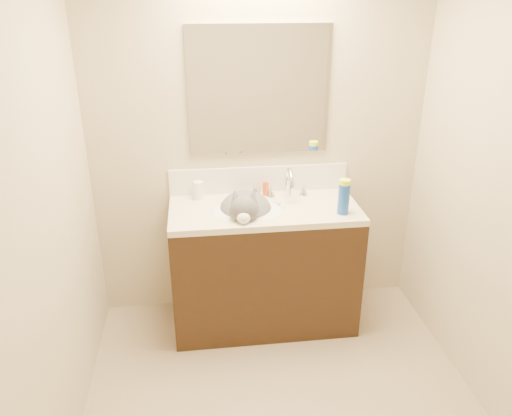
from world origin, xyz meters
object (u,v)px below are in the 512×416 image
object	(u,v)px
faucet	(289,185)
spray_can	(344,199)
basin	(246,220)
amber_bottle	(266,188)
vanity_cabinet	(264,269)
silver_jar	(256,192)
pill_bottle	(198,190)
cat	(246,211)

from	to	relation	value
faucet	spray_can	size ratio (longest dim) A/B	1.46
basin	amber_bottle	size ratio (longest dim) A/B	4.60
amber_bottle	spray_can	world-z (taller)	spray_can
vanity_cabinet	silver_jar	xyz separation A→B (m)	(-0.03, 0.19, 0.48)
basin	spray_can	size ratio (longest dim) A/B	2.35
pill_bottle	silver_jar	world-z (taller)	pill_bottle
cat	pill_bottle	distance (m)	0.36
cat	pill_bottle	bearing A→B (deg)	152.79
pill_bottle	spray_can	bearing A→B (deg)	-21.52
spray_can	silver_jar	bearing A→B (deg)	145.44
pill_bottle	spray_can	world-z (taller)	spray_can
faucet	cat	size ratio (longest dim) A/B	0.57
cat	amber_bottle	world-z (taller)	cat
pill_bottle	amber_bottle	xyz separation A→B (m)	(0.45, 0.00, -0.01)
vanity_cabinet	pill_bottle	world-z (taller)	pill_bottle
silver_jar	pill_bottle	bearing A→B (deg)	179.26
vanity_cabinet	silver_jar	world-z (taller)	silver_jar
pill_bottle	silver_jar	xyz separation A→B (m)	(0.38, -0.00, -0.03)
spray_can	pill_bottle	bearing A→B (deg)	158.48
basin	cat	distance (m)	0.06
silver_jar	spray_can	world-z (taller)	spray_can
cat	amber_bottle	size ratio (longest dim) A/B	5.05
vanity_cabinet	basin	bearing A→B (deg)	-165.96
silver_jar	vanity_cabinet	bearing A→B (deg)	-81.35
amber_bottle	spray_can	xyz separation A→B (m)	(0.43, -0.35, 0.05)
faucet	cat	distance (m)	0.35
cat	basin	bearing A→B (deg)	-77.48
cat	spray_can	bearing A→B (deg)	-4.25
vanity_cabinet	pill_bottle	bearing A→B (deg)	154.71
pill_bottle	vanity_cabinet	bearing A→B (deg)	-25.29
amber_bottle	faucet	bearing A→B (deg)	-22.73
basin	silver_jar	size ratio (longest dim) A/B	7.16
cat	silver_jar	size ratio (longest dim) A/B	7.86
vanity_cabinet	basin	size ratio (longest dim) A/B	2.67
silver_jar	amber_bottle	distance (m)	0.07
faucet	cat	xyz separation A→B (m)	(-0.30, -0.15, -0.10)
spray_can	basin	bearing A→B (deg)	168.27
basin	silver_jar	distance (m)	0.26
faucet	amber_bottle	bearing A→B (deg)	157.27
vanity_cabinet	amber_bottle	distance (m)	0.54
basin	faucet	distance (m)	0.38
faucet	pill_bottle	bearing A→B (deg)	174.52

